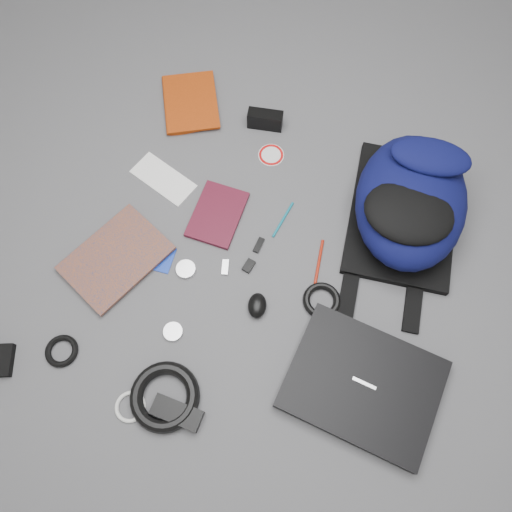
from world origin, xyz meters
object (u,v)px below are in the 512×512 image
(textbook_red, at_px, (164,106))
(dvd_case, at_px, (217,214))
(laptop, at_px, (363,384))
(backpack, at_px, (411,201))
(comic_book, at_px, (93,236))
(compact_camera, at_px, (265,120))
(mouse, at_px, (257,306))
(power_brick, at_px, (177,413))

(textbook_red, xyz_separation_m, dvd_case, (0.31, -0.32, -0.01))
(laptop, bearing_deg, backpack, 97.19)
(comic_book, relative_size, compact_camera, 2.55)
(mouse, bearing_deg, laptop, -32.43)
(mouse, bearing_deg, textbook_red, 119.38)
(textbook_red, relative_size, compact_camera, 2.09)
(backpack, distance_m, compact_camera, 0.54)
(textbook_red, bearing_deg, dvd_case, -72.88)
(backpack, height_order, textbook_red, backpack)
(compact_camera, bearing_deg, dvd_case, -104.52)
(dvd_case, bearing_deg, laptop, -32.65)
(laptop, xyz_separation_m, dvd_case, (-0.54, 0.36, -0.01))
(dvd_case, relative_size, mouse, 2.69)
(comic_book, xyz_separation_m, power_brick, (0.43, -0.39, 0.01))
(comic_book, height_order, compact_camera, compact_camera)
(backpack, distance_m, mouse, 0.53)
(comic_book, bearing_deg, backpack, 47.80)
(laptop, height_order, dvd_case, laptop)
(textbook_red, relative_size, power_brick, 1.80)
(comic_book, xyz_separation_m, mouse, (0.54, -0.05, 0.01))
(backpack, relative_size, compact_camera, 4.32)
(comic_book, relative_size, power_brick, 2.19)
(compact_camera, bearing_deg, power_brick, -95.01)
(comic_book, bearing_deg, power_brick, -17.40)
(dvd_case, distance_m, compact_camera, 0.37)
(mouse, bearing_deg, power_brick, -120.58)
(laptop, relative_size, dvd_case, 1.96)
(textbook_red, xyz_separation_m, compact_camera, (0.34, 0.04, 0.02))
(comic_book, bearing_deg, mouse, 19.51)
(laptop, height_order, textbook_red, laptop)
(backpack, distance_m, laptop, 0.54)
(comic_book, xyz_separation_m, compact_camera, (0.36, 0.55, 0.02))
(laptop, xyz_separation_m, compact_camera, (-0.51, 0.72, 0.01))
(comic_book, xyz_separation_m, dvd_case, (0.33, 0.19, -0.00))
(backpack, xyz_separation_m, dvd_case, (-0.54, -0.18, -0.09))
(backpack, xyz_separation_m, textbook_red, (-0.84, 0.15, -0.09))
(power_brick, bearing_deg, laptop, 29.46)
(mouse, distance_m, power_brick, 0.36)
(backpack, height_order, mouse, backpack)
(backpack, xyz_separation_m, mouse, (-0.33, -0.41, -0.08))
(mouse, bearing_deg, backpack, 38.40)
(comic_book, bearing_deg, laptop, 14.07)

